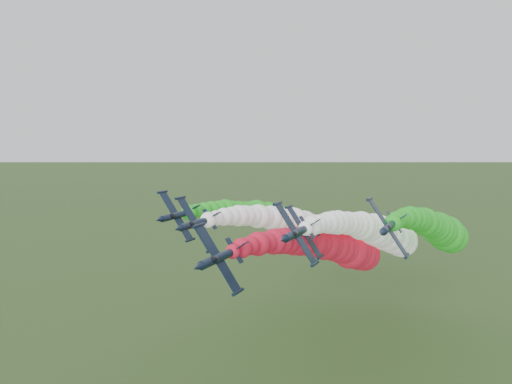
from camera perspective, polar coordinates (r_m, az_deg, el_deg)
jet_lead at (r=111.81m, az=9.22°, el=-6.37°), size 13.33×74.31×21.49m
jet_inner_left at (r=127.90m, az=5.81°, el=-4.00°), size 14.02×75.00×22.17m
jet_inner_right at (r=120.90m, az=14.10°, el=-4.59°), size 13.65×74.63×21.81m
jet_outer_left at (r=134.89m, az=3.47°, el=-3.32°), size 13.69×74.67×21.84m
jet_outer_right at (r=129.61m, az=20.09°, el=-4.05°), size 13.74×74.72×21.89m
jet_trail at (r=135.46m, az=13.69°, el=-4.48°), size 13.88×74.87×22.04m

